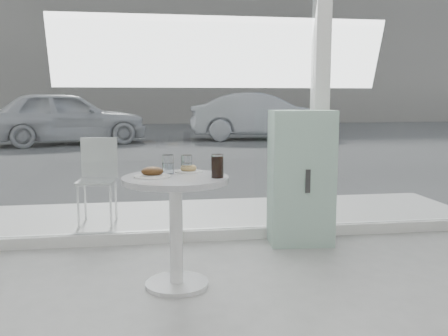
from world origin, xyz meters
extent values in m
cube|color=white|center=(0.00, 3.00, 0.05)|extent=(5.00, 0.12, 0.10)
cube|color=white|center=(0.90, 3.00, 1.50)|extent=(0.14, 0.14, 3.00)
cube|color=white|center=(-0.77, 3.00, 1.40)|extent=(3.21, 0.02, 2.60)
cube|color=white|center=(1.67, 3.00, 1.40)|extent=(1.41, 0.02, 2.60)
cylinder|color=white|center=(-0.50, 1.90, 0.01)|extent=(0.44, 0.44, 0.03)
cylinder|color=white|center=(-0.50, 1.90, 0.37)|extent=(0.09, 0.09, 0.70)
cylinder|color=silver|center=(-0.50, 1.90, 0.75)|extent=(0.72, 0.72, 0.04)
cube|color=beige|center=(0.00, 3.80, 0.03)|extent=(5.60, 1.60, 0.05)
cube|color=#353535|center=(0.00, 16.00, 0.00)|extent=(40.00, 24.00, 0.00)
cube|color=#9C9488|center=(0.00, 25.00, 4.00)|extent=(40.00, 2.00, 8.00)
cube|color=#9FCBB9|center=(0.66, 2.78, 0.59)|extent=(0.58, 0.41, 1.19)
cube|color=#333333|center=(0.66, 2.59, 0.59)|extent=(0.04, 0.02, 0.20)
cylinder|color=white|center=(-1.35, 3.46, 0.26)|extent=(0.02, 0.02, 0.41)
cylinder|color=white|center=(-1.04, 3.43, 0.26)|extent=(0.02, 0.02, 0.41)
cylinder|color=white|center=(-1.32, 3.77, 0.26)|extent=(0.02, 0.02, 0.41)
cylinder|color=white|center=(-1.01, 3.74, 0.26)|extent=(0.02, 0.02, 0.41)
cube|color=white|center=(-1.18, 3.60, 0.47)|extent=(0.40, 0.40, 0.03)
cube|color=white|center=(-1.16, 3.78, 0.69)|extent=(0.37, 0.06, 0.41)
imported|color=silver|center=(-2.89, 13.16, 0.76)|extent=(4.76, 2.98, 1.51)
imported|color=#9B9EA3|center=(2.91, 13.95, 0.73)|extent=(4.52, 1.83, 1.46)
cylinder|color=white|center=(-0.65, 1.90, 0.78)|extent=(0.24, 0.24, 0.01)
cube|color=silver|center=(-0.63, 1.89, 0.79)|extent=(0.16, 0.16, 0.00)
ellipsoid|color=#38210F|center=(-0.65, 1.90, 0.81)|extent=(0.15, 0.12, 0.06)
ellipsoid|color=#38210F|center=(-0.62, 1.92, 0.81)|extent=(0.07, 0.07, 0.04)
cylinder|color=white|center=(-0.40, 2.07, 0.78)|extent=(0.20, 0.20, 0.01)
torus|color=#A9874D|center=(-0.40, 2.07, 0.80)|extent=(0.11, 0.11, 0.04)
cylinder|color=white|center=(-0.54, 2.04, 0.84)|extent=(0.08, 0.08, 0.13)
cylinder|color=white|center=(-0.54, 2.04, 0.81)|extent=(0.07, 0.07, 0.07)
cylinder|color=white|center=(-0.41, 2.06, 0.83)|extent=(0.08, 0.08, 0.13)
cylinder|color=white|center=(-0.41, 2.06, 0.81)|extent=(0.06, 0.06, 0.07)
cylinder|color=white|center=(-0.23, 1.81, 0.85)|extent=(0.08, 0.08, 0.16)
cylinder|color=black|center=(-0.23, 1.81, 0.84)|extent=(0.07, 0.07, 0.14)
camera|label=1|loc=(-0.70, -1.43, 1.29)|focal=40.00mm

